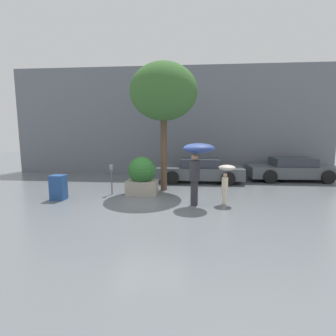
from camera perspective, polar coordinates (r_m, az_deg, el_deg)
The scene contains 10 objects.
ground_plane at distance 8.93m, azimuth -3.58°, elevation -8.13°, with size 40.00×40.00×0.00m, color slate.
building_facade at distance 15.03m, azimuth 0.25°, elevation 10.12°, with size 18.00×0.30×6.00m.
planter_box at distance 10.33m, azimuth -5.70°, elevation -1.61°, with size 1.20×1.07×1.49m.
person_adult at distance 8.75m, azimuth 6.48°, elevation 2.49°, with size 1.05×1.05×2.09m.
person_child at distance 9.16m, azimuth 12.54°, elevation -1.41°, with size 0.58×0.58×1.34m.
parked_car_near at distance 12.98m, azimuth 6.88°, elevation -0.54°, with size 4.14×1.91×1.14m.
parked_car_far at distance 14.62m, azimuth 25.35°, elevation -0.29°, with size 4.41×2.06×1.14m.
street_tree at distance 11.01m, azimuth -0.97°, elevation 16.13°, with size 2.74×2.74×5.22m.
parking_meter at distance 10.48m, azimuth -12.21°, elevation -1.10°, with size 0.14×0.14×1.17m.
newspaper_box at distance 10.36m, azimuth -22.75°, elevation -3.91°, with size 0.50×0.44×0.90m.
Camera 1 is at (1.36, -8.46, 2.53)m, focal length 28.00 mm.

